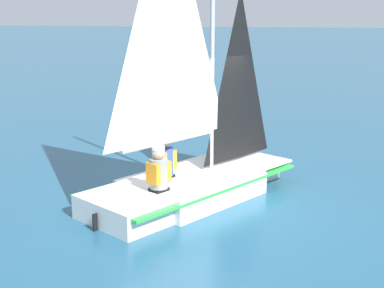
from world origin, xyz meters
name	(u,v)px	position (x,y,z in m)	size (l,w,h in m)	color
ground_plane	(192,197)	(0.00, 0.00, 0.00)	(260.00, 260.00, 0.00)	#235675
sailboat_main	(191,160)	(-0.01, -0.03, 0.72)	(3.42, 4.41, 5.44)	white
sailor_helm	(165,165)	(-0.45, -0.19, 0.63)	(0.41, 0.42, 1.16)	black
sailor_crew	(159,178)	(-0.31, -0.94, 0.63)	(0.41, 0.42, 1.16)	black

